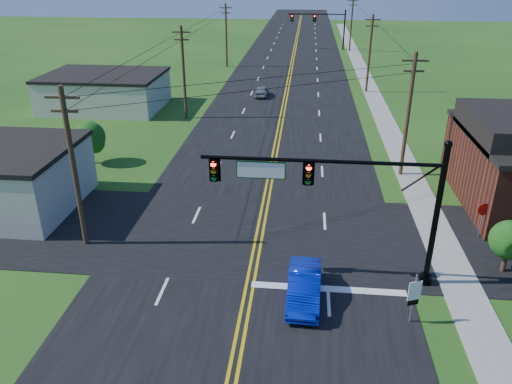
# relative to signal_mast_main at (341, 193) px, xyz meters

# --- Properties ---
(road_main) EXTENTS (16.00, 220.00, 0.04)m
(road_main) POSITION_rel_signal_mast_main_xyz_m (-4.34, 42.00, -4.73)
(road_main) COLOR black
(road_main) RESTS_ON ground
(road_cross) EXTENTS (70.00, 10.00, 0.04)m
(road_cross) POSITION_rel_signal_mast_main_xyz_m (-4.34, 4.00, -4.73)
(road_cross) COLOR black
(road_cross) RESTS_ON ground
(sidewalk) EXTENTS (2.00, 160.00, 0.08)m
(sidewalk) POSITION_rel_signal_mast_main_xyz_m (6.16, 32.00, -4.71)
(sidewalk) COLOR gray
(sidewalk) RESTS_ON ground
(signal_mast_main) EXTENTS (11.30, 0.60, 7.48)m
(signal_mast_main) POSITION_rel_signal_mast_main_xyz_m (0.00, 0.00, 0.00)
(signal_mast_main) COLOR black
(signal_mast_main) RESTS_ON ground
(signal_mast_far) EXTENTS (10.98, 0.60, 7.48)m
(signal_mast_far) POSITION_rel_signal_mast_main_xyz_m (0.10, 72.00, -0.20)
(signal_mast_far) COLOR black
(signal_mast_far) RESTS_ON ground
(cream_bldg_far) EXTENTS (12.20, 9.20, 3.70)m
(cream_bldg_far) POSITION_rel_signal_mast_main_xyz_m (-23.34, 30.00, -2.89)
(cream_bldg_far) COLOR beige
(cream_bldg_far) RESTS_ON ground
(utility_pole_left_a) EXTENTS (1.80, 0.28, 9.00)m
(utility_pole_left_a) POSITION_rel_signal_mast_main_xyz_m (-13.84, 2.00, -0.03)
(utility_pole_left_a) COLOR #312616
(utility_pole_left_a) RESTS_ON ground
(utility_pole_left_b) EXTENTS (1.80, 0.28, 9.00)m
(utility_pole_left_b) POSITION_rel_signal_mast_main_xyz_m (-13.84, 27.00, -0.03)
(utility_pole_left_b) COLOR #312616
(utility_pole_left_b) RESTS_ON ground
(utility_pole_left_c) EXTENTS (1.80, 0.28, 9.00)m
(utility_pole_left_c) POSITION_rel_signal_mast_main_xyz_m (-13.84, 54.00, -0.03)
(utility_pole_left_c) COLOR #312616
(utility_pole_left_c) RESTS_ON ground
(utility_pole_right_a) EXTENTS (1.80, 0.28, 9.00)m
(utility_pole_right_a) POSITION_rel_signal_mast_main_xyz_m (5.46, 14.00, -0.03)
(utility_pole_right_a) COLOR #312616
(utility_pole_right_a) RESTS_ON ground
(utility_pole_right_b) EXTENTS (1.80, 0.28, 9.00)m
(utility_pole_right_b) POSITION_rel_signal_mast_main_xyz_m (5.46, 40.00, -0.03)
(utility_pole_right_b) COLOR #312616
(utility_pole_right_b) RESTS_ON ground
(utility_pole_right_c) EXTENTS (1.80, 0.28, 9.00)m
(utility_pole_right_c) POSITION_rel_signal_mast_main_xyz_m (5.46, 70.00, -0.03)
(utility_pole_right_c) COLOR #312616
(utility_pole_right_c) RESTS_ON ground
(tree_right_back) EXTENTS (3.00, 3.00, 4.10)m
(tree_right_back) POSITION_rel_signal_mast_main_xyz_m (11.66, 18.00, -2.15)
(tree_right_back) COLOR #312616
(tree_right_back) RESTS_ON ground
(shrub_corner) EXTENTS (2.00, 2.00, 2.86)m
(shrub_corner) POSITION_rel_signal_mast_main_xyz_m (8.66, 1.50, -2.90)
(shrub_corner) COLOR #312616
(shrub_corner) RESTS_ON ground
(tree_left) EXTENTS (2.40, 2.40, 3.37)m
(tree_left) POSITION_rel_signal_mast_main_xyz_m (-18.34, 14.00, -2.59)
(tree_left) COLOR #312616
(tree_left) RESTS_ON ground
(blue_car) EXTENTS (1.61, 4.34, 1.42)m
(blue_car) POSITION_rel_signal_mast_main_xyz_m (-1.52, -1.92, -4.04)
(blue_car) COLOR #081DB8
(blue_car) RESTS_ON ground
(distant_car) EXTENTS (1.51, 3.62, 1.23)m
(distant_car) POSITION_rel_signal_mast_main_xyz_m (-6.99, 36.54, -4.14)
(distant_car) COLOR #9D9EA2
(distant_car) RESTS_ON ground
(route_sign) EXTENTS (0.60, 0.27, 2.51)m
(route_sign) POSITION_rel_signal_mast_main_xyz_m (3.19, -3.08, -3.29)
(route_sign) COLOR slate
(route_sign) RESTS_ON ground
(stop_sign) EXTENTS (0.77, 0.19, 2.18)m
(stop_sign) POSITION_rel_signal_mast_main_xyz_m (8.48, 5.02, -3.18)
(stop_sign) COLOR slate
(stop_sign) RESTS_ON ground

